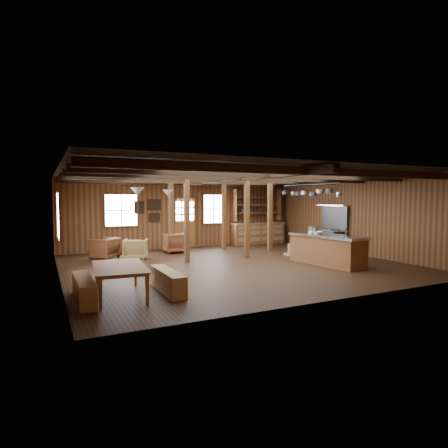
# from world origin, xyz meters

# --- Properties ---
(room) EXTENTS (10.04, 9.04, 2.84)m
(room) POSITION_xyz_m (0.00, 0.00, 1.40)
(room) COLOR black
(room) RESTS_ON ground
(ceiling_joists) EXTENTS (9.80, 8.82, 0.18)m
(ceiling_joists) POSITION_xyz_m (0.00, 0.18, 2.68)
(ceiling_joists) COLOR black
(ceiling_joists) RESTS_ON ceiling
(timber_posts) EXTENTS (3.95, 2.35, 2.80)m
(timber_posts) POSITION_xyz_m (0.52, 2.08, 1.40)
(timber_posts) COLOR #422512
(timber_posts) RESTS_ON floor
(back_door) EXTENTS (1.02, 0.08, 2.15)m
(back_door) POSITION_xyz_m (0.00, 4.45, 0.88)
(back_door) COLOR brown
(back_door) RESTS_ON floor
(window_back_left) EXTENTS (1.32, 0.06, 1.32)m
(window_back_left) POSITION_xyz_m (-2.60, 4.46, 1.60)
(window_back_left) COLOR white
(window_back_left) RESTS_ON wall_back
(window_back_right) EXTENTS (1.02, 0.06, 1.32)m
(window_back_right) POSITION_xyz_m (1.30, 4.46, 1.60)
(window_back_right) COLOR white
(window_back_right) RESTS_ON wall_back
(window_left) EXTENTS (0.14, 1.24, 1.32)m
(window_left) POSITION_xyz_m (-4.96, 0.50, 1.60)
(window_left) COLOR white
(window_left) RESTS_ON wall_back
(notice_boards) EXTENTS (1.08, 0.03, 0.90)m
(notice_boards) POSITION_xyz_m (-1.50, 4.46, 1.64)
(notice_boards) COLOR beige
(notice_boards) RESTS_ON wall_back
(back_counter) EXTENTS (2.55, 0.60, 2.45)m
(back_counter) POSITION_xyz_m (3.40, 4.20, 0.60)
(back_counter) COLOR brown
(back_counter) RESTS_ON floor
(pendant_lamps) EXTENTS (1.86, 2.36, 0.66)m
(pendant_lamps) POSITION_xyz_m (-2.25, 1.00, 2.25)
(pendant_lamps) COLOR #313234
(pendant_lamps) RESTS_ON ceiling
(pot_rack) EXTENTS (0.39, 3.00, 0.45)m
(pot_rack) POSITION_xyz_m (3.13, 0.25, 2.28)
(pot_rack) COLOR #313234
(pot_rack) RESTS_ON ceiling
(kitchen_island) EXTENTS (1.21, 2.60, 1.20)m
(kitchen_island) POSITION_xyz_m (2.57, -1.28, 0.48)
(kitchen_island) COLOR brown
(kitchen_island) RESTS_ON floor
(step_stool) EXTENTS (0.50, 0.36, 0.45)m
(step_stool) POSITION_xyz_m (2.77, 0.57, 0.22)
(step_stool) COLOR brown
(step_stool) RESTS_ON floor
(commercial_range) EXTENTS (0.78, 1.47, 1.81)m
(commercial_range) POSITION_xyz_m (4.65, 0.93, 0.60)
(commercial_range) COLOR #313234
(commercial_range) RESTS_ON floor
(dining_table) EXTENTS (1.21, 1.96, 0.66)m
(dining_table) POSITION_xyz_m (-3.90, -2.34, 0.33)
(dining_table) COLOR #936742
(dining_table) RESTS_ON floor
(bench_wall) EXTENTS (0.32, 1.72, 0.47)m
(bench_wall) POSITION_xyz_m (-4.65, -2.34, 0.24)
(bench_wall) COLOR brown
(bench_wall) RESTS_ON floor
(bench_aisle) EXTENTS (0.32, 1.72, 0.47)m
(bench_aisle) POSITION_xyz_m (-2.91, -2.34, 0.24)
(bench_aisle) COLOR brown
(bench_aisle) RESTS_ON floor
(armchair_a) EXTENTS (1.12, 1.12, 0.73)m
(armchair_a) POSITION_xyz_m (-3.47, 2.88, 0.37)
(armchair_a) COLOR brown
(armchair_a) RESTS_ON floor
(armchair_b) EXTENTS (0.83, 0.85, 0.75)m
(armchair_b) POSITION_xyz_m (-0.85, 3.28, 0.38)
(armchair_b) COLOR brown
(armchair_b) RESTS_ON floor
(armchair_c) EXTENTS (0.97, 0.98, 0.69)m
(armchair_c) POSITION_xyz_m (-2.53, 2.42, 0.35)
(armchair_c) COLOR olive
(armchair_c) RESTS_ON floor
(counter_pot) EXTENTS (0.33, 0.33, 0.20)m
(counter_pot) POSITION_xyz_m (2.70, -0.47, 1.04)
(counter_pot) COLOR silver
(counter_pot) RESTS_ON kitchen_island
(bowl) EXTENTS (0.32, 0.32, 0.07)m
(bowl) POSITION_xyz_m (2.51, -0.92, 0.98)
(bowl) COLOR silver
(bowl) RESTS_ON kitchen_island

